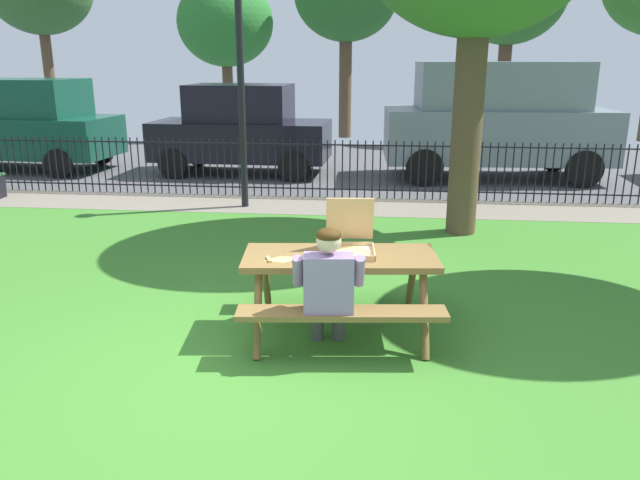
# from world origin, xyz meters

# --- Properties ---
(ground) EXTENTS (28.00, 10.95, 0.02)m
(ground) POSITION_xyz_m (0.00, 1.47, -0.01)
(ground) COLOR #3D7E2A
(cobblestone_walkway) EXTENTS (28.00, 1.40, 0.01)m
(cobblestone_walkway) POSITION_xyz_m (0.00, 6.25, -0.00)
(cobblestone_walkway) COLOR gray
(street_asphalt) EXTENTS (28.00, 7.43, 0.01)m
(street_asphalt) POSITION_xyz_m (0.00, 10.66, -0.01)
(street_asphalt) COLOR #515154
(picnic_table_foreground) EXTENTS (1.94, 1.65, 0.79)m
(picnic_table_foreground) POSITION_xyz_m (0.82, 1.04, 0.60)
(picnic_table_foreground) COLOR brown
(picnic_table_foreground) RESTS_ON ground
(pizza_box_open) EXTENTS (0.50, 0.57, 0.50)m
(pizza_box_open) POSITION_xyz_m (0.91, 1.14, 0.87)
(pizza_box_open) COLOR tan
(pizza_box_open) RESTS_ON picnic_table_foreground
(pizza_slice_on_table) EXTENTS (0.30, 0.23, 0.02)m
(pizza_slice_on_table) POSITION_xyz_m (0.29, 0.85, 0.78)
(pizza_slice_on_table) COLOR #F8D66F
(pizza_slice_on_table) RESTS_ON picnic_table_foreground
(adult_at_table) EXTENTS (0.63, 0.62, 1.19)m
(adult_at_table) POSITION_xyz_m (0.76, 0.53, 0.66)
(adult_at_table) COLOR #494949
(adult_at_table) RESTS_ON ground
(iron_fence_streetside) EXTENTS (20.63, 0.03, 1.08)m
(iron_fence_streetside) POSITION_xyz_m (0.00, 6.95, 0.55)
(iron_fence_streetside) COLOR black
(iron_fence_streetside) RESTS_ON ground
(lamp_post_walkway) EXTENTS (0.28, 0.28, 3.79)m
(lamp_post_walkway) POSITION_xyz_m (-1.24, 6.06, 2.33)
(lamp_post_walkway) COLOR black
(lamp_post_walkway) RESTS_ON ground
(parked_car_left) EXTENTS (4.70, 2.17, 2.08)m
(parked_car_left) POSITION_xyz_m (-7.39, 9.27, 1.10)
(parked_car_left) COLOR #124534
(parked_car_left) RESTS_ON ground
(parked_car_center) EXTENTS (3.95, 1.93, 1.98)m
(parked_car_center) POSITION_xyz_m (-2.02, 9.27, 1.01)
(parked_car_center) COLOR black
(parked_car_center) RESTS_ON ground
(parked_car_right) EXTENTS (4.80, 2.28, 2.46)m
(parked_car_right) POSITION_xyz_m (3.56, 9.27, 1.31)
(parked_car_right) COLOR slate
(parked_car_right) RESTS_ON ground
(far_tree_midleft) EXTENTS (3.10, 3.10, 5.04)m
(far_tree_midleft) POSITION_xyz_m (-4.08, 16.25, 3.62)
(far_tree_midleft) COLOR brown
(far_tree_midleft) RESTS_ON ground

